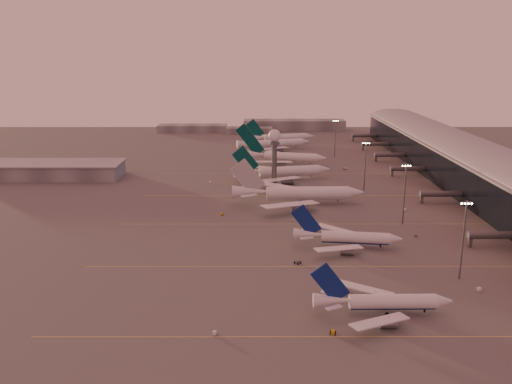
{
  "coord_description": "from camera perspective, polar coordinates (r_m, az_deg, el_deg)",
  "views": [
    {
      "loc": [
        -4.94,
        -154.6,
        67.67
      ],
      "look_at": [
        -4.54,
        77.15,
        7.72
      ],
      "focal_mm": 38.0,
      "sensor_mm": 36.0,
      "label": 1
    }
  ],
  "objects": [
    {
      "name": "greentail_d",
      "position": [
        415.06,
        2.65,
        5.59
      ],
      "size": [
        52.91,
        42.26,
        19.51
      ],
      "color": "silver",
      "rests_on": "ground"
    },
    {
      "name": "distant_horizon",
      "position": [
        484.02,
        0.8,
        6.93
      ],
      "size": [
        165.0,
        37.5,
        9.0
      ],
      "color": "slate",
      "rests_on": "ground"
    },
    {
      "name": "gsv_truck_a",
      "position": [
        137.92,
        -4.21,
        -14.41
      ],
      "size": [
        5.21,
        2.01,
        2.1
      ],
      "color": "silver",
      "rests_on": "ground"
    },
    {
      "name": "gsv_catering_a",
      "position": [
        172.58,
        22.54,
        -8.97
      ],
      "size": [
        5.82,
        3.86,
        4.39
      ],
      "color": "silver",
      "rests_on": "ground"
    },
    {
      "name": "gsv_tug_hangar",
      "position": [
        325.7,
        9.36,
        2.41
      ],
      "size": [
        4.12,
        3.2,
        1.03
      ],
      "color": "silver",
      "rests_on": "ground"
    },
    {
      "name": "narrowbody_mid",
      "position": [
        196.32,
        9.56,
        -4.9
      ],
      "size": [
        39.42,
        31.28,
        15.43
      ],
      "color": "silver",
      "rests_on": "ground"
    },
    {
      "name": "mast_c",
      "position": [
        275.58,
        11.42,
        2.93
      ],
      "size": [
        3.6,
        0.56,
        25.0
      ],
      "color": "#4E5155",
      "rests_on": "ground"
    },
    {
      "name": "radar_tower",
      "position": [
        278.73,
        1.95,
        4.84
      ],
      "size": [
        6.4,
        6.4,
        31.1
      ],
      "color": "#4E5155",
      "rests_on": "ground"
    },
    {
      "name": "greentail_b",
      "position": [
        338.27,
        3.04,
        3.53
      ],
      "size": [
        52.19,
        41.64,
        19.33
      ],
      "color": "silver",
      "rests_on": "ground"
    },
    {
      "name": "mast_a",
      "position": [
        175.42,
        21.0,
        -4.4
      ],
      "size": [
        3.6,
        0.56,
        25.0
      ],
      "color": "#4E5155",
      "rests_on": "ground"
    },
    {
      "name": "hangar",
      "position": [
        322.56,
        -21.01,
        2.2
      ],
      "size": [
        82.0,
        27.0,
        8.5
      ],
      "color": "slate",
      "rests_on": "ground"
    },
    {
      "name": "gsv_truck_c",
      "position": [
        232.21,
        -3.54,
        -2.21
      ],
      "size": [
        5.13,
        4.1,
        1.99
      ],
      "color": "#C28E16",
      "rests_on": "ground"
    },
    {
      "name": "taxiway_markings",
      "position": [
        223.95,
        8.9,
        -3.26
      ],
      "size": [
        180.0,
        185.25,
        0.02
      ],
      "color": "#D5C24B",
      "rests_on": "ground"
    },
    {
      "name": "mast_b",
      "position": [
        224.58,
        15.38,
        0.08
      ],
      "size": [
        3.6,
        0.56,
        25.0
      ],
      "color": "#4E5155",
      "rests_on": "ground"
    },
    {
      "name": "gsv_truck_b",
      "position": [
        214.12,
        16.58,
        -4.27
      ],
      "size": [
        4.83,
        1.93,
        1.93
      ],
      "color": "slate",
      "rests_on": "ground"
    },
    {
      "name": "narrowbody_near",
      "position": [
        150.19,
        13.18,
        -11.41
      ],
      "size": [
        38.06,
        30.41,
        14.88
      ],
      "color": "silver",
      "rests_on": "ground"
    },
    {
      "name": "gsv_tug_far",
      "position": [
        267.04,
        2.74,
        -0.07
      ],
      "size": [
        3.99,
        4.5,
        1.1
      ],
      "color": "silver",
      "rests_on": "ground"
    },
    {
      "name": "mast_d",
      "position": [
        362.57,
        8.34,
        5.8
      ],
      "size": [
        3.6,
        0.56,
        25.0
      ],
      "color": "#4E5155",
      "rests_on": "ground"
    },
    {
      "name": "greentail_c",
      "position": [
        386.62,
        1.92,
        4.95
      ],
      "size": [
        53.58,
        42.64,
        20.03
      ],
      "color": "silver",
      "rests_on": "ground"
    },
    {
      "name": "gsv_truck_d",
      "position": [
        290.44,
        -4.86,
        1.17
      ],
      "size": [
        3.31,
        5.04,
        1.92
      ],
      "color": "silver",
      "rests_on": "ground"
    },
    {
      "name": "greentail_a",
      "position": [
        295.29,
        2.86,
        1.94
      ],
      "size": [
        54.18,
        43.32,
        19.91
      ],
      "color": "silver",
      "rests_on": "ground"
    },
    {
      "name": "ground",
      "position": [
        168.84,
        1.61,
        -9.13
      ],
      "size": [
        700.0,
        700.0,
        0.0
      ],
      "primitive_type": "plane",
      "color": "#504E4E",
      "rests_on": "ground"
    },
    {
      "name": "gsv_tug_near",
      "position": [
        139.61,
        8.1,
        -14.42
      ],
      "size": [
        2.72,
        3.75,
        0.97
      ],
      "color": "#C28E16",
      "rests_on": "ground"
    },
    {
      "name": "gsv_tug_mid",
      "position": [
        180.43,
        4.41,
        -7.37
      ],
      "size": [
        4.54,
        4.54,
        1.15
      ],
      "color": "slate",
      "rests_on": "ground"
    },
    {
      "name": "widebody_white",
      "position": [
        248.68,
        4.51,
        -0.44
      ],
      "size": [
        61.37,
        49.14,
        21.58
      ],
      "color": "silver",
      "rests_on": "ground"
    },
    {
      "name": "gsv_catering_b",
      "position": [
        246.49,
        15.46,
        -1.44
      ],
      "size": [
        5.59,
        2.98,
        4.42
      ],
      "color": "silver",
      "rests_on": "ground"
    },
    {
      "name": "terminal",
      "position": [
        293.36,
        22.54,
        2.15
      ],
      "size": [
        57.0,
        362.0,
        23.04
      ],
      "color": "black",
      "rests_on": "ground"
    }
  ]
}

